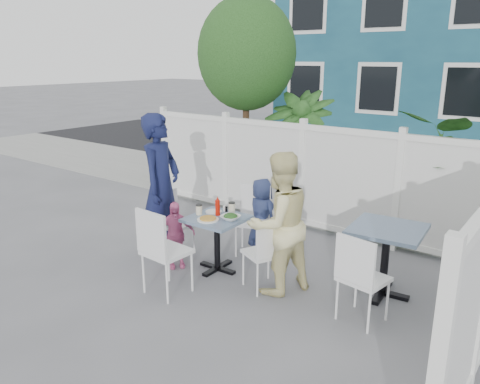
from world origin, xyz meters
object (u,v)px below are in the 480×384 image
Objects in this scene: chair_back at (254,214)px; boy at (262,214)px; man at (161,186)px; chair_right at (267,248)px; chair_near at (160,246)px; chair_left at (172,218)px; utility_cabinet at (241,155)px; main_table at (217,229)px; woman at (279,224)px; toddler at (175,235)px; spare_table at (386,243)px.

chair_back is 0.14m from boy.
chair_back is at bearing -67.10° from man.
chair_near reaches higher than chair_right.
chair_near reaches higher than chair_left.
chair_near is (2.19, -4.38, -0.02)m from utility_cabinet.
main_table is 0.92m from woman.
chair_near is at bearing 98.53° from boy.
man is at bearing -177.64° from main_table.
chair_left is (-0.81, 0.05, -0.04)m from main_table.
utility_cabinet reaches higher than chair_back.
utility_cabinet is at bearing 64.27° from toddler.
chair_right is 0.87× the size of chair_near.
chair_right is 0.55× the size of woman.
chair_near is at bearing -108.47° from toddler.
utility_cabinet is at bearing 64.94° from chair_right.
chair_back reaches higher than spare_table.
spare_table is 0.96× the size of chair_left.
woman is (0.96, 0.86, 0.21)m from chair_near.
toddler is at bearing 50.88° from chair_left.
spare_table is 0.93× the size of chair_right.
chair_left is 0.85× the size of boy.
utility_cabinet reaches higher than chair_near.
man reaches higher than spare_table.
spare_table is at bearing 40.05° from chair_near.
man reaches higher than woman.
boy is (-1.80, 0.25, -0.11)m from spare_table.
utility_cabinet is 1.32× the size of chair_back.
man is at bearing 102.86° from toddler.
chair_right is 0.96× the size of chair_back.
spare_table is at bearing 143.88° from woman.
man is (-1.68, 0.04, 0.43)m from chair_right.
chair_back is (0.02, 0.74, -0.00)m from main_table.
chair_back is (-1.84, 0.13, -0.08)m from spare_table.
chair_near is 1.17× the size of toddler.
toddler is at bearing 77.37° from boy.
main_table is 0.81m from chair_left.
boy is at bearing 61.91° from chair_right.
main_table is 0.75× the size of chair_back.
chair_right is at bearing -50.42° from utility_cabinet.
utility_cabinet reaches higher than chair_right.
main_table is at bearing -105.09° from man.
chair_right is 0.87× the size of boy.
woman is at bearing -41.01° from toddler.
chair_near is (0.73, -0.91, 0.09)m from chair_left.
woman reaches higher than toddler.
utility_cabinet is at bearing 122.76° from main_table.
toddler is at bearing 41.67° from chair_back.
man is (-0.82, 0.82, 0.36)m from chair_near.
toddler is at bearing -57.86° from woman.
woman reaches higher than chair_right.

